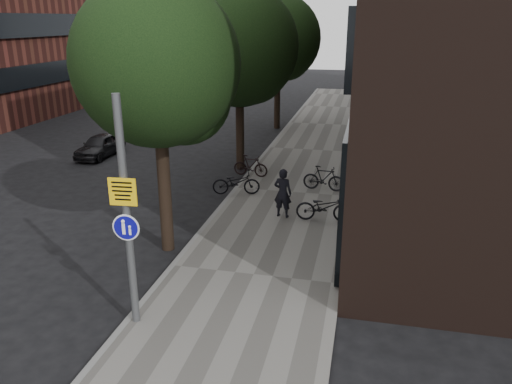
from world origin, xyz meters
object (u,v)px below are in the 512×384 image
(pedestrian, at_px, (283,193))
(parked_car_near, at_px, (100,146))
(signpost, at_px, (127,215))
(parked_bike_facade_near, at_px, (324,207))

(pedestrian, distance_m, parked_car_near, 11.77)
(signpost, height_order, parked_car_near, signpost)
(signpost, xyz_separation_m, pedestrian, (2.09, 6.73, -1.67))
(signpost, xyz_separation_m, parked_bike_facade_near, (3.48, 6.66, -2.03))
(pedestrian, bearing_deg, parked_car_near, -22.73)
(signpost, height_order, parked_bike_facade_near, signpost)
(parked_bike_facade_near, bearing_deg, signpost, 148.23)
(signpost, relative_size, parked_car_near, 1.55)
(signpost, relative_size, parked_bike_facade_near, 2.72)
(pedestrian, bearing_deg, signpost, 81.01)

